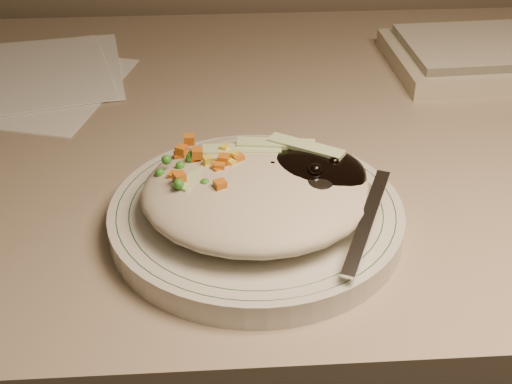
{
  "coord_description": "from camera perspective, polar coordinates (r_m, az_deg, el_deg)",
  "views": [
    {
      "loc": [
        -0.13,
        0.69,
        1.11
      ],
      "look_at": [
        -0.1,
        1.19,
        0.78
      ],
      "focal_mm": 50.0,
      "sensor_mm": 36.0,
      "label": 1
    }
  ],
  "objects": [
    {
      "name": "plate_rim",
      "position": [
        0.61,
        -0.0,
        -1.26
      ],
      "size": [
        0.24,
        0.24,
        0.0
      ],
      "color": "#144723",
      "rests_on": "plate"
    },
    {
      "name": "meal",
      "position": [
        0.59,
        0.42,
        0.43
      ],
      "size": [
        0.21,
        0.19,
        0.05
      ],
      "color": "#AEA38D",
      "rests_on": "plate"
    },
    {
      "name": "desk",
      "position": [
        0.9,
        5.28,
        -5.66
      ],
      "size": [
        1.4,
        0.7,
        0.74
      ],
      "color": "gray",
      "rests_on": "ground"
    },
    {
      "name": "plate",
      "position": [
        0.61,
        -0.0,
        -2.02
      ],
      "size": [
        0.25,
        0.25,
        0.02
      ],
      "primitive_type": "cylinder",
      "color": "silver",
      "rests_on": "desk"
    }
  ]
}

